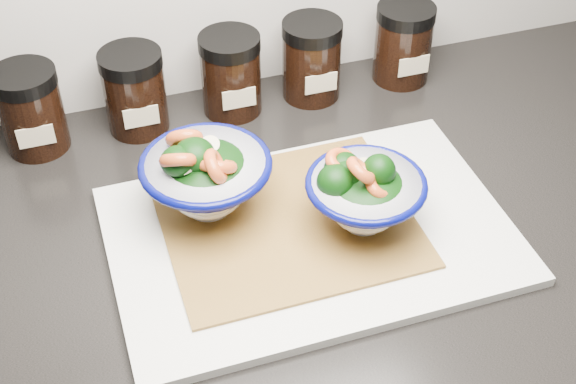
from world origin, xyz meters
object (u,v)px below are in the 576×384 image
object	(u,v)px
spice_jar_a	(31,110)
spice_jar_b	(135,91)
bowl_left	(205,176)
bowl_right	(363,193)
cutting_board	(310,235)
spice_jar_d	(312,59)
spice_jar_e	(403,43)
spice_jar_c	(231,74)

from	to	relation	value
spice_jar_a	spice_jar_b	xyz separation A→B (m)	(0.13, 0.00, 0.00)
bowl_left	bowl_right	world-z (taller)	bowl_left
cutting_board	spice_jar_a	xyz separation A→B (m)	(-0.28, 0.27, 0.05)
bowl_right	spice_jar_d	xyz separation A→B (m)	(0.04, 0.28, -0.00)
cutting_board	bowl_right	world-z (taller)	bowl_right
bowl_left	spice_jar_e	xyz separation A→B (m)	(0.34, 0.20, -0.01)
spice_jar_d	spice_jar_e	xyz separation A→B (m)	(0.14, 0.00, 0.00)
spice_jar_a	spice_jar_c	size ratio (longest dim) A/B	1.00
spice_jar_b	spice_jar_d	world-z (taller)	same
spice_jar_a	spice_jar_e	xyz separation A→B (m)	(0.51, 0.00, 0.00)
spice_jar_a	spice_jar_e	size ratio (longest dim) A/B	1.00
spice_jar_c	spice_jar_d	size ratio (longest dim) A/B	1.00
bowl_right	spice_jar_c	xyz separation A→B (m)	(-0.08, 0.28, -0.00)
bowl_right	cutting_board	bearing A→B (deg)	173.62
spice_jar_b	cutting_board	bearing A→B (deg)	-61.73
spice_jar_b	spice_jar_c	bearing A→B (deg)	0.00
bowl_right	spice_jar_c	bearing A→B (deg)	105.17
spice_jar_e	spice_jar_a	bearing A→B (deg)	180.00
cutting_board	bowl_left	size ratio (longest dim) A/B	2.98
spice_jar_a	bowl_left	bearing A→B (deg)	-48.89
cutting_board	spice_jar_d	size ratio (longest dim) A/B	3.98
bowl_right	spice_jar_d	distance (m)	0.28
cutting_board	spice_jar_d	xyz separation A→B (m)	(0.10, 0.27, 0.05)
cutting_board	spice_jar_d	distance (m)	0.29
bowl_left	spice_jar_a	distance (m)	0.27
bowl_left	spice_jar_c	distance (m)	0.22
bowl_left	bowl_right	bearing A→B (deg)	-25.79
cutting_board	spice_jar_e	bearing A→B (deg)	49.39
spice_jar_a	spice_jar_b	size ratio (longest dim) A/B	1.00
cutting_board	bowl_right	xyz separation A→B (m)	(0.06, -0.01, 0.05)
cutting_board	spice_jar_e	size ratio (longest dim) A/B	3.98
bowl_left	spice_jar_d	xyz separation A→B (m)	(0.20, 0.20, -0.01)
spice_jar_a	spice_jar_e	world-z (taller)	same
cutting_board	spice_jar_c	bearing A→B (deg)	93.62
bowl_left	spice_jar_c	bearing A→B (deg)	67.24
spice_jar_a	spice_jar_b	world-z (taller)	same
spice_jar_b	spice_jar_e	world-z (taller)	same
spice_jar_a	spice_jar_d	distance (m)	0.37
cutting_board	spice_jar_b	world-z (taller)	spice_jar_b
spice_jar_d	spice_jar_c	bearing A→B (deg)	180.00
cutting_board	bowl_right	bearing A→B (deg)	-6.38
bowl_left	bowl_right	xyz separation A→B (m)	(0.16, -0.08, -0.00)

